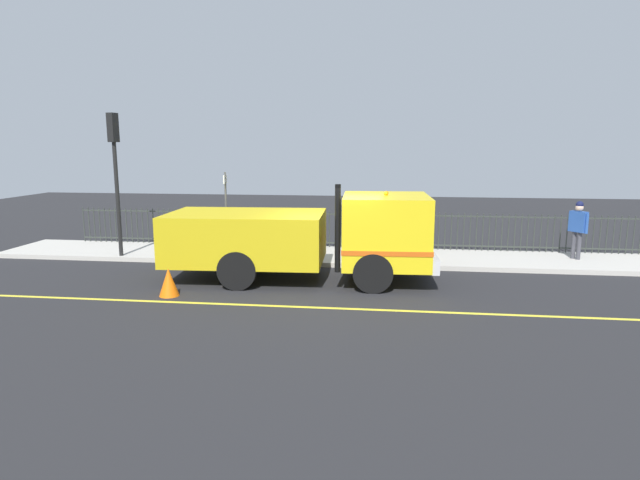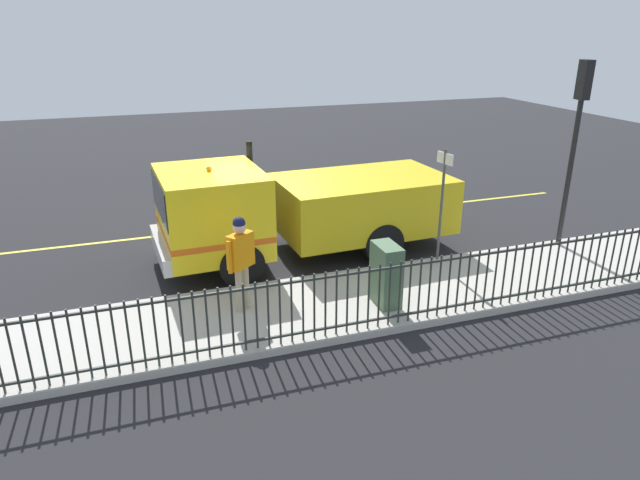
{
  "view_description": "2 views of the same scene",
  "coord_description": "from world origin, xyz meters",
  "px_view_note": "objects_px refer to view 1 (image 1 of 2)",
  "views": [
    {
      "loc": [
        -13.22,
        -1.39,
        3.49
      ],
      "look_at": [
        0.9,
        0.4,
        0.95
      ],
      "focal_mm": 29.92,
      "sensor_mm": 36.0,
      "label": 1
    },
    {
      "loc": [
        12.2,
        -2.97,
        5.19
      ],
      "look_at": [
        1.47,
        0.74,
        0.81
      ],
      "focal_mm": 31.82,
      "sensor_mm": 36.0,
      "label": 2
    }
  ],
  "objects_px": {
    "worker_standing": "(381,221)",
    "traffic_cone": "(169,282)",
    "street_sign": "(226,206)",
    "pedestrian_distant": "(578,224)",
    "work_truck": "(318,233)",
    "traffic_light_near": "(115,156)",
    "utility_cabinet": "(299,232)"
  },
  "relations": [
    {
      "from": "worker_standing",
      "to": "traffic_cone",
      "type": "relative_size",
      "value": 2.75
    },
    {
      "from": "street_sign",
      "to": "pedestrian_distant",
      "type": "bearing_deg",
      "value": -83.28
    },
    {
      "from": "worker_standing",
      "to": "pedestrian_distant",
      "type": "relative_size",
      "value": 1.06
    },
    {
      "from": "street_sign",
      "to": "worker_standing",
      "type": "bearing_deg",
      "value": -80.57
    },
    {
      "from": "work_truck",
      "to": "pedestrian_distant",
      "type": "distance_m",
      "value": 7.94
    },
    {
      "from": "traffic_light_near",
      "to": "street_sign",
      "type": "xyz_separation_m",
      "value": [
        0.03,
        -3.37,
        -1.44
      ]
    },
    {
      "from": "traffic_cone",
      "to": "utility_cabinet",
      "type": "bearing_deg",
      "value": -23.96
    },
    {
      "from": "pedestrian_distant",
      "to": "traffic_cone",
      "type": "xyz_separation_m",
      "value": [
        -4.88,
        10.66,
        -0.86
      ]
    },
    {
      "from": "utility_cabinet",
      "to": "traffic_cone",
      "type": "xyz_separation_m",
      "value": [
        -5.07,
        2.25,
        -0.4
      ]
    },
    {
      "from": "pedestrian_distant",
      "to": "street_sign",
      "type": "height_order",
      "value": "street_sign"
    },
    {
      "from": "worker_standing",
      "to": "street_sign",
      "type": "height_order",
      "value": "street_sign"
    },
    {
      "from": "pedestrian_distant",
      "to": "utility_cabinet",
      "type": "relative_size",
      "value": 1.44
    },
    {
      "from": "work_truck",
      "to": "traffic_cone",
      "type": "distance_m",
      "value": 3.93
    },
    {
      "from": "traffic_light_near",
      "to": "traffic_cone",
      "type": "height_order",
      "value": "traffic_light_near"
    },
    {
      "from": "work_truck",
      "to": "traffic_light_near",
      "type": "xyz_separation_m",
      "value": [
        1.68,
        6.35,
        1.92
      ]
    },
    {
      "from": "traffic_light_near",
      "to": "utility_cabinet",
      "type": "height_order",
      "value": "traffic_light_near"
    },
    {
      "from": "worker_standing",
      "to": "pedestrian_distant",
      "type": "height_order",
      "value": "worker_standing"
    },
    {
      "from": "traffic_cone",
      "to": "street_sign",
      "type": "relative_size",
      "value": 0.26
    },
    {
      "from": "worker_standing",
      "to": "traffic_cone",
      "type": "height_order",
      "value": "worker_standing"
    },
    {
      "from": "worker_standing",
      "to": "pedestrian_distant",
      "type": "bearing_deg",
      "value": 147.46
    },
    {
      "from": "traffic_cone",
      "to": "street_sign",
      "type": "bearing_deg",
      "value": -4.7
    },
    {
      "from": "pedestrian_distant",
      "to": "traffic_cone",
      "type": "height_order",
      "value": "pedestrian_distant"
    },
    {
      "from": "pedestrian_distant",
      "to": "traffic_cone",
      "type": "distance_m",
      "value": 11.76
    },
    {
      "from": "work_truck",
      "to": "traffic_light_near",
      "type": "height_order",
      "value": "traffic_light_near"
    },
    {
      "from": "work_truck",
      "to": "utility_cabinet",
      "type": "distance_m",
      "value": 3.33
    },
    {
      "from": "traffic_light_near",
      "to": "street_sign",
      "type": "distance_m",
      "value": 3.66
    },
    {
      "from": "utility_cabinet",
      "to": "street_sign",
      "type": "xyz_separation_m",
      "value": [
        -1.41,
        1.95,
        0.99
      ]
    },
    {
      "from": "pedestrian_distant",
      "to": "utility_cabinet",
      "type": "xyz_separation_m",
      "value": [
        0.19,
        8.41,
        -0.46
      ]
    },
    {
      "from": "work_truck",
      "to": "worker_standing",
      "type": "xyz_separation_m",
      "value": [
        2.47,
        -1.59,
        0.0
      ]
    },
    {
      "from": "traffic_light_near",
      "to": "utility_cabinet",
      "type": "relative_size",
      "value": 3.57
    },
    {
      "from": "worker_standing",
      "to": "traffic_light_near",
      "type": "bearing_deg",
      "value": -31.41
    },
    {
      "from": "street_sign",
      "to": "work_truck",
      "type": "bearing_deg",
      "value": -119.77
    }
  ]
}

